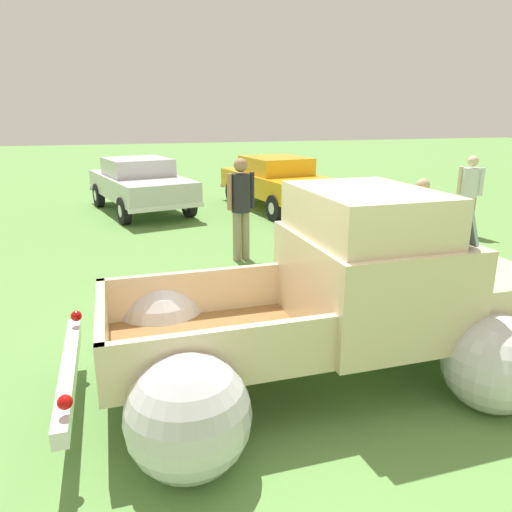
% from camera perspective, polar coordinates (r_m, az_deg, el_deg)
% --- Properties ---
extents(ground_plane, '(80.00, 80.00, 0.00)m').
position_cam_1_polar(ground_plane, '(5.12, 5.99, -14.16)').
color(ground_plane, '#609347').
extents(vintage_pickup_truck, '(4.63, 2.80, 1.96)m').
position_cam_1_polar(vintage_pickup_truck, '(4.94, 10.44, -5.75)').
color(vintage_pickup_truck, black).
rests_on(vintage_pickup_truck, ground).
extents(show_car_0, '(2.78, 4.49, 1.43)m').
position_cam_1_polar(show_car_0, '(13.59, -13.55, 8.40)').
color(show_car_0, black).
rests_on(show_car_0, ground).
extents(show_car_1, '(2.41, 4.54, 1.43)m').
position_cam_1_polar(show_car_1, '(13.58, 2.59, 8.83)').
color(show_car_1, black).
rests_on(show_car_1, ground).
extents(spectator_0, '(0.34, 0.53, 1.62)m').
position_cam_1_polar(spectator_0, '(8.25, 18.74, 3.85)').
color(spectator_0, gray).
rests_on(spectator_0, ground).
extents(spectator_1, '(0.48, 0.48, 1.73)m').
position_cam_1_polar(spectator_1, '(11.52, 23.91, 7.10)').
color(spectator_1, gray).
rests_on(spectator_1, ground).
extents(spectator_2, '(0.54, 0.40, 1.85)m').
position_cam_1_polar(spectator_2, '(8.67, -1.79, 6.34)').
color(spectator_2, gray).
rests_on(spectator_2, ground).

